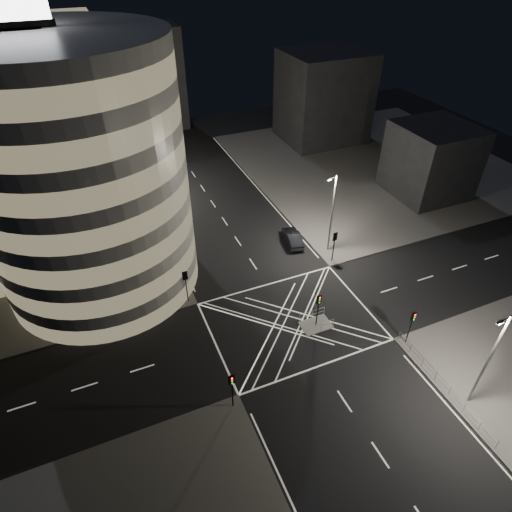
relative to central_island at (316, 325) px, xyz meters
name	(u,v)px	position (x,y,z in m)	size (l,w,h in m)	color
ground	(291,321)	(-2.00, 1.50, -0.07)	(120.00, 120.00, 0.00)	black
sidewalk_far_right	(374,163)	(27.00, 28.50, 0.00)	(42.00, 42.00, 0.15)	#4E4C49
central_island	(316,325)	(0.00, 0.00, 0.00)	(3.00, 2.00, 0.15)	slate
office_tower_curved	(28,166)	(-22.74, 20.24, 12.58)	(30.00, 29.00, 27.20)	gray
office_block_rear	(22,109)	(-24.00, 43.50, 11.07)	(24.00, 16.00, 22.00)	gray
building_right_far	(323,97)	(24.00, 41.50, 7.58)	(14.00, 12.00, 15.00)	black
building_right_near	(431,160)	(28.00, 17.50, 5.08)	(10.00, 10.00, 10.00)	black
building_far_end	(133,81)	(-6.00, 59.50, 8.93)	(18.00, 8.00, 18.00)	black
tree_a	(161,255)	(-12.50, 10.50, 5.06)	(4.83, 4.83, 7.78)	black
tree_b	(149,225)	(-12.50, 16.50, 5.06)	(4.25, 4.25, 7.45)	black
tree_c	(139,200)	(-12.50, 22.50, 5.02)	(4.61, 4.61, 7.61)	black
tree_d	(130,177)	(-12.50, 28.50, 5.39)	(5.65, 5.65, 8.57)	black
tree_e	(125,169)	(-12.50, 34.50, 3.84)	(3.49, 3.49, 5.79)	black
traffic_signal_fl	(186,281)	(-10.80, 8.30, 2.84)	(0.55, 0.22, 4.00)	black
traffic_signal_nl	(232,385)	(-10.80, -5.30, 2.84)	(0.55, 0.22, 4.00)	black
traffic_signal_fr	(334,242)	(6.80, 8.30, 2.84)	(0.55, 0.22, 4.00)	black
traffic_signal_nr	(412,322)	(6.80, -5.30, 2.84)	(0.55, 0.22, 4.00)	black
traffic_signal_island	(318,304)	(0.00, 0.00, 2.84)	(0.55, 0.22, 4.00)	black
street_lamp_left_near	(164,234)	(-11.44, 13.50, 5.47)	(1.25, 0.25, 10.00)	slate
street_lamp_left_far	(134,165)	(-11.44, 31.50, 5.47)	(1.25, 0.25, 10.00)	slate
street_lamp_right_far	(332,212)	(7.44, 10.50, 5.47)	(1.25, 0.25, 10.00)	slate
street_lamp_right_near	(488,359)	(7.44, -12.50, 5.47)	(1.25, 0.25, 10.00)	slate
railing_near_right	(442,384)	(6.30, -10.65, 0.62)	(0.06, 11.70, 1.10)	slate
railing_island_south	(321,327)	(0.00, -0.90, 0.62)	(2.80, 0.06, 1.10)	slate
railing_island_north	(312,315)	(0.00, 0.90, 0.62)	(2.80, 0.06, 1.10)	slate
sedan	(293,238)	(4.20, 13.52, 0.72)	(1.67, 4.80, 1.58)	black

